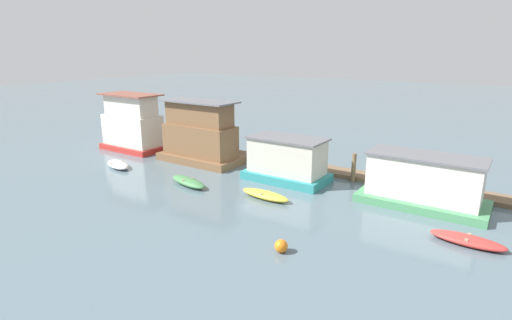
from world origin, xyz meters
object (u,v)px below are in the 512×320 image
Objects in this scene: houseboat_brown at (200,135)px; dinghy_red at (467,240)px; houseboat_red at (132,125)px; dinghy_yellow at (265,195)px; dinghy_green at (188,182)px; houseboat_teal at (287,160)px; dinghy_white at (118,165)px; mooring_post_centre at (354,168)px; houseboat_green at (424,182)px; buoy_orange at (281,246)px.

houseboat_brown is 21.13m from dinghy_red.
dinghy_yellow is (17.25, -3.97, -2.13)m from houseboat_red.
houseboat_red is 1.65× the size of dinghy_green.
houseboat_teal is 7.11m from dinghy_green.
mooring_post_centre reaches higher than dinghy_white.
houseboat_red is 8.08m from houseboat_brown.
dinghy_white is at bearing -157.35° from mooring_post_centre.
houseboat_brown is 8.49m from houseboat_teal.
houseboat_green is 5.40m from mooring_post_centre.
houseboat_teal is 4.24m from dinghy_yellow.
mooring_post_centre is at bearing 159.50° from houseboat_green.
houseboat_teal reaches higher than dinghy_white.
houseboat_red is 23.69m from buoy_orange.
buoy_orange is at bearing -85.28° from mooring_post_centre.
houseboat_brown reaches higher than houseboat_green.
dinghy_white is 13.51m from dinghy_yellow.
dinghy_white is at bearing -51.52° from houseboat_red.
mooring_post_centre is at bearing 61.51° from dinghy_yellow.
dinghy_yellow is at bearing -24.92° from houseboat_brown.
dinghy_red is (28.72, -3.71, -2.15)m from houseboat_red.
dinghy_white is at bearing -159.60° from houseboat_teal.
mooring_post_centre reaches higher than dinghy_red.
buoy_orange is at bearing -141.12° from dinghy_red.
houseboat_green is 15.24m from dinghy_green.
houseboat_red is 0.83× the size of houseboat_green.
houseboat_brown reaches higher than mooring_post_centre.
dinghy_white is 18.48m from buoy_orange.
dinghy_white is (-4.32, -5.03, -2.02)m from houseboat_brown.
dinghy_yellow is at bearing -12.95° from houseboat_red.
houseboat_red is 0.86× the size of houseboat_brown.
houseboat_red is 16.55m from houseboat_teal.
dinghy_white is 5.19× the size of buoy_orange.
houseboat_red is at bearing 157.26° from dinghy_green.
houseboat_red is 17.83m from dinghy_yellow.
dinghy_red is at bearing 3.60° from dinghy_green.
dinghy_green is 1.07× the size of dinghy_red.
houseboat_brown is 6.93m from dinghy_white.
houseboat_red is 1.04× the size of houseboat_teal.
houseboat_red reaches higher than dinghy_green.
houseboat_teal is (16.53, 0.02, -0.88)m from houseboat_red.
buoy_orange is at bearing -23.53° from houseboat_red.
dinghy_green is 5.87m from dinghy_yellow.
mooring_post_centre is at bearing 37.68° from dinghy_green.
dinghy_yellow is at bearing 128.79° from buoy_orange.
houseboat_red is at bearing 128.48° from dinghy_white.
houseboat_red is at bearing 156.47° from buoy_orange.
mooring_post_centre is at bearing 6.41° from houseboat_red.
houseboat_teal is (8.45, -0.28, -0.78)m from houseboat_brown.
houseboat_brown is 1.21× the size of houseboat_teal.
houseboat_green reaches higher than dinghy_green.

